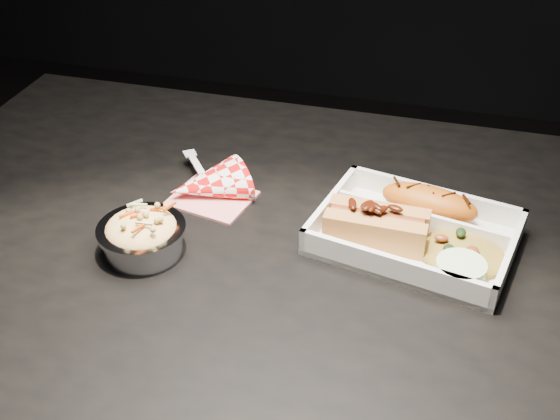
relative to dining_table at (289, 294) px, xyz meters
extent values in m
cube|color=black|center=(0.00, 0.00, 0.08)|extent=(1.20, 0.80, 0.03)
cylinder|color=black|center=(-0.55, 0.35, -0.30)|extent=(0.05, 0.05, 0.72)
cube|color=white|center=(0.16, 0.04, 0.09)|extent=(0.28, 0.23, 0.01)
cube|color=white|center=(0.18, 0.13, 0.11)|extent=(0.25, 0.06, 0.04)
cube|color=white|center=(0.14, -0.04, 0.11)|extent=(0.25, 0.06, 0.04)
cube|color=white|center=(0.04, 0.07, 0.11)|extent=(0.04, 0.18, 0.04)
cube|color=white|center=(0.28, 0.02, 0.11)|extent=(0.04, 0.18, 0.04)
cube|color=white|center=(0.16, 0.07, 0.11)|extent=(0.23, 0.05, 0.03)
ellipsoid|color=#BE5B13|center=(0.17, 0.10, 0.12)|extent=(0.14, 0.08, 0.04)
cube|color=#B97C3F|center=(0.11, 0.01, 0.12)|extent=(0.13, 0.03, 0.04)
cube|color=#B97C3F|center=(0.11, 0.04, 0.12)|extent=(0.13, 0.03, 0.04)
cylinder|color=brown|center=(0.11, 0.03, 0.13)|extent=(0.12, 0.03, 0.03)
ellipsoid|color=olive|center=(0.22, 0.02, 0.11)|extent=(0.13, 0.11, 0.03)
cylinder|color=beige|center=(0.22, -0.03, 0.11)|extent=(0.06, 0.06, 0.03)
cylinder|color=silver|center=(-0.18, -0.07, 0.11)|extent=(0.10, 0.10, 0.04)
cylinder|color=silver|center=(-0.18, -0.07, 0.13)|extent=(0.11, 0.11, 0.01)
ellipsoid|color=beige|center=(-0.18, -0.07, 0.13)|extent=(0.09, 0.09, 0.04)
cube|color=red|center=(-0.13, 0.07, 0.09)|extent=(0.13, 0.11, 0.00)
cone|color=red|center=(-0.14, 0.08, 0.11)|extent=(0.15, 0.15, 0.10)
cube|color=white|center=(-0.18, 0.12, 0.11)|extent=(0.04, 0.05, 0.00)
cube|color=white|center=(-0.20, 0.15, 0.11)|extent=(0.03, 0.03, 0.00)
camera|label=1|loc=(0.18, -0.71, 0.65)|focal=45.00mm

